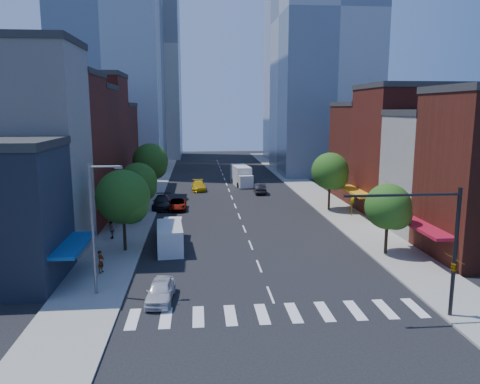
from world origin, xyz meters
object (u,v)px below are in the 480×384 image
at_px(traffic_car_oncoming, 260,189).
at_px(traffic_car_far, 248,176).
at_px(parked_car_second, 166,227).
at_px(parked_car_rear, 162,202).
at_px(taxi, 199,186).
at_px(pedestrian_near, 101,262).
at_px(parked_car_third, 177,205).
at_px(cargo_van_near, 172,232).
at_px(box_truck, 242,176).
at_px(cargo_van_far, 170,238).
at_px(parked_car_front, 160,291).
at_px(pedestrian_far, 111,230).

bearing_deg(traffic_car_oncoming, traffic_car_far, -87.69).
distance_m(parked_car_second, parked_car_rear, 12.82).
height_order(parked_car_rear, taxi, parked_car_rear).
bearing_deg(taxi, pedestrian_near, -104.08).
xyz_separation_m(parked_car_rear, traffic_car_far, (13.76, 23.48, -0.10)).
xyz_separation_m(parked_car_third, traffic_car_oncoming, (11.95, 10.46, 0.08)).
distance_m(parked_car_rear, cargo_van_near, 15.44).
relative_size(parked_car_third, cargo_van_near, 1.06).
distance_m(box_truck, pedestrian_near, 44.24).
height_order(taxi, traffic_car_oncoming, traffic_car_oncoming).
bearing_deg(cargo_van_far, pedestrian_near, -135.73).
relative_size(taxi, traffic_car_far, 1.20).
xyz_separation_m(parked_car_second, cargo_van_far, (0.68, -5.67, 0.36)).
relative_size(parked_car_third, traffic_car_oncoming, 1.05).
height_order(cargo_van_near, pedestrian_near, pedestrian_near).
relative_size(parked_car_second, traffic_car_far, 1.16).
xyz_separation_m(parked_car_front, parked_car_rear, (-2.00, 29.71, 0.09)).
relative_size(traffic_car_far, pedestrian_near, 2.40).
height_order(traffic_car_oncoming, traffic_car_far, traffic_car_oncoming).
height_order(cargo_van_near, traffic_car_oncoming, cargo_van_near).
bearing_deg(parked_car_third, traffic_car_far, 63.77).
bearing_deg(parked_car_front, box_truck, 81.98).
bearing_deg(cargo_van_far, traffic_car_oncoming, 62.30).
bearing_deg(taxi, traffic_car_far, 46.91).
distance_m(cargo_van_far, box_truck, 37.29).
height_order(parked_car_second, cargo_van_far, cargo_van_far).
height_order(box_truck, pedestrian_far, box_truck).
bearing_deg(box_truck, taxi, -154.54).
bearing_deg(traffic_car_far, traffic_car_oncoming, 91.05).
xyz_separation_m(parked_car_third, cargo_van_near, (-0.00, -14.36, 0.28)).
distance_m(parked_car_second, traffic_car_far, 38.30).
bearing_deg(pedestrian_far, traffic_car_far, 142.59).
relative_size(cargo_van_far, pedestrian_far, 3.25).
distance_m(parked_car_rear, traffic_car_oncoming, 16.89).
bearing_deg(parked_car_rear, pedestrian_far, -105.08).
bearing_deg(traffic_car_far, cargo_van_far, 74.58).
xyz_separation_m(parked_car_rear, pedestrian_far, (-3.94, -14.41, 0.21)).
bearing_deg(pedestrian_far, cargo_van_near, 69.03).
xyz_separation_m(taxi, traffic_car_oncoming, (9.20, -3.52, 0.01)).
relative_size(parked_car_rear, pedestrian_far, 3.21).
xyz_separation_m(parked_car_rear, cargo_van_near, (2.00, -15.31, 0.13)).
xyz_separation_m(parked_car_front, box_truck, (9.95, 47.22, 0.78)).
bearing_deg(parked_car_second, traffic_car_oncoming, 59.23).
height_order(parked_car_front, box_truck, box_truck).
distance_m(parked_car_rear, pedestrian_far, 14.94).
distance_m(cargo_van_near, traffic_car_far, 40.53).
distance_m(traffic_car_oncoming, box_truck, 8.29).
relative_size(traffic_car_far, pedestrian_far, 2.40).
xyz_separation_m(cargo_van_far, box_truck, (9.94, 35.94, 0.34)).
relative_size(parked_car_second, taxi, 0.97).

